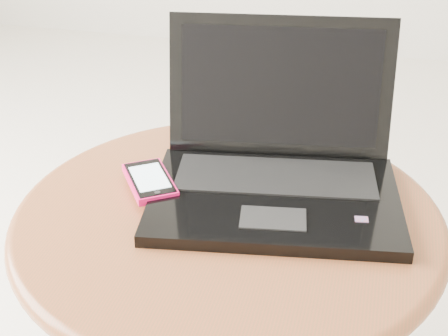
# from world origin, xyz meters

# --- Properties ---
(table) EXTENTS (0.60, 0.60, 0.47)m
(table) POSITION_xyz_m (-0.02, -0.07, 0.37)
(table) COLOR #532D15
(table) RESTS_ON ground
(laptop) EXTENTS (0.38, 0.33, 0.22)m
(laptop) POSITION_xyz_m (0.03, 0.00, 0.51)
(laptop) COLOR black
(laptop) RESTS_ON table
(phone_black) EXTENTS (0.12, 0.14, 0.01)m
(phone_black) POSITION_xyz_m (-0.12, -0.04, 0.48)
(phone_black) COLOR black
(phone_black) RESTS_ON table
(phone_pink) EXTENTS (0.11, 0.12, 0.01)m
(phone_pink) POSITION_xyz_m (-0.14, -0.05, 0.49)
(phone_pink) COLOR #FF1264
(phone_pink) RESTS_ON phone_black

